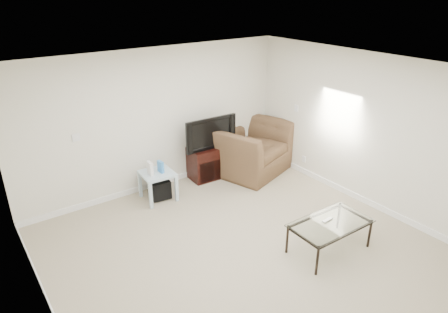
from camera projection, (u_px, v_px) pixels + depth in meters
floor at (245, 252)px, 5.58m from camera, size 5.00×5.00×0.00m
ceiling at (250, 73)px, 4.57m from camera, size 5.00×5.00×0.00m
wall_back at (157, 120)px, 6.93m from camera, size 5.00×0.02×2.50m
wall_left at (39, 239)px, 3.74m from camera, size 0.02×5.00×2.50m
wall_right at (368, 132)px, 6.41m from camera, size 0.02×5.00×2.50m
plate_back at (76, 138)px, 6.17m from camera, size 0.12×0.02×0.12m
plate_right_switch at (296, 108)px, 7.59m from camera, size 0.02×0.09×0.13m
plate_right_outlet at (304, 159)px, 7.75m from camera, size 0.02×0.08×0.12m
tv_stand at (208, 161)px, 7.63m from camera, size 0.77×0.56×0.62m
dvd_player at (209, 152)px, 7.51m from camera, size 0.44×0.32×0.06m
television at (208, 132)px, 7.36m from camera, size 0.97×0.22×0.60m
side_table at (158, 186)px, 6.85m from camera, size 0.56×0.56×0.50m
subwoofer at (160, 188)px, 6.91m from camera, size 0.36×0.36×0.32m
game_console at (150, 168)px, 6.62m from camera, size 0.06×0.17×0.23m
game_case at (161, 167)px, 6.72m from camera, size 0.06×0.15×0.20m
recliner at (249, 140)px, 7.76m from camera, size 1.68×1.35×1.28m
coffee_table at (329, 236)px, 5.54m from camera, size 1.14×0.66×0.44m
remote at (328, 220)px, 5.49m from camera, size 0.18×0.06×0.02m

